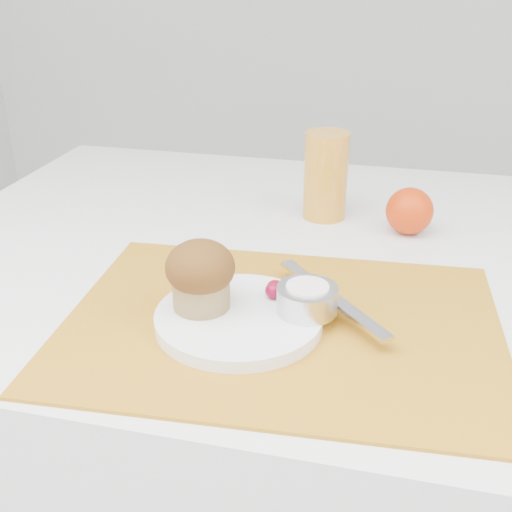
% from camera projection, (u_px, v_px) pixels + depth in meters
% --- Properties ---
extents(table, '(1.20, 0.80, 0.75)m').
position_uv_depth(table, '(329.00, 462.00, 1.04)').
color(table, white).
rests_on(table, ground).
extents(placemat, '(0.50, 0.38, 0.00)m').
position_uv_depth(placemat, '(281.00, 324.00, 0.71)').
color(placemat, '#BD7C1A').
rests_on(placemat, table).
extents(plate, '(0.22, 0.22, 0.01)m').
position_uv_depth(plate, '(239.00, 319.00, 0.70)').
color(plate, white).
rests_on(plate, placemat).
extents(ramekin, '(0.07, 0.07, 0.03)m').
position_uv_depth(ramekin, '(307.00, 299.00, 0.69)').
color(ramekin, silver).
rests_on(ramekin, plate).
extents(cream, '(0.06, 0.06, 0.01)m').
position_uv_depth(cream, '(308.00, 288.00, 0.69)').
color(cream, white).
rests_on(cream, ramekin).
extents(raspberry_near, '(0.02, 0.02, 0.02)m').
position_uv_depth(raspberry_near, '(275.00, 288.00, 0.73)').
color(raspberry_near, '#59020D').
rests_on(raspberry_near, plate).
extents(raspberry_far, '(0.02, 0.02, 0.02)m').
position_uv_depth(raspberry_far, '(274.00, 290.00, 0.72)').
color(raspberry_far, '#5B0218').
rests_on(raspberry_far, plate).
extents(butter_knife, '(0.15, 0.16, 0.01)m').
position_uv_depth(butter_knife, '(332.00, 297.00, 0.72)').
color(butter_knife, '#B9BAC3').
rests_on(butter_knife, plate).
extents(orange, '(0.07, 0.07, 0.07)m').
position_uv_depth(orange, '(409.00, 211.00, 0.92)').
color(orange, red).
rests_on(orange, table).
extents(juice_glass, '(0.07, 0.07, 0.13)m').
position_uv_depth(juice_glass, '(326.00, 176.00, 0.97)').
color(juice_glass, gold).
rests_on(juice_glass, table).
extents(muffin, '(0.08, 0.08, 0.08)m').
position_uv_depth(muffin, '(201.00, 274.00, 0.69)').
color(muffin, '#9C7F4B').
rests_on(muffin, plate).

